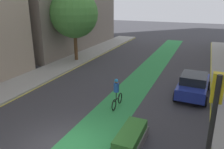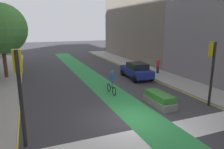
# 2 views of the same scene
# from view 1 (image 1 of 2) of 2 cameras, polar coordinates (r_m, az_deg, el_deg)

# --- Properties ---
(ground_plane) EXTENTS (120.00, 120.00, 0.00)m
(ground_plane) POSITION_cam_1_polar(r_m,az_deg,el_deg) (10.69, -12.04, -17.93)
(ground_plane) COLOR #38383D
(traffic_signal_near_right) EXTENTS (0.35, 0.52, 4.20)m
(traffic_signal_near_right) POSITION_cam_1_polar(r_m,az_deg,el_deg) (7.78, 24.38, -8.63)
(traffic_signal_near_right) COLOR black
(traffic_signal_near_right) RESTS_ON ground_plane
(car_blue_right_far) EXTENTS (2.17, 4.27, 1.57)m
(car_blue_right_far) POSITION_cam_1_polar(r_m,az_deg,el_deg) (16.18, 19.92, -2.39)
(car_blue_right_far) COLOR navy
(car_blue_right_far) RESTS_ON ground_plane
(cyclist_in_lane) EXTENTS (0.32, 1.73, 1.86)m
(cyclist_in_lane) POSITION_cam_1_polar(r_m,az_deg,el_deg) (13.53, 1.18, -4.55)
(cyclist_in_lane) COLOR black
(cyclist_in_lane) RESTS_ON ground_plane
(street_tree_near) EXTENTS (4.82, 4.82, 7.13)m
(street_tree_near) POSITION_cam_1_polar(r_m,az_deg,el_deg) (23.62, -9.57, 14.89)
(street_tree_near) COLOR brown
(street_tree_near) RESTS_ON sidewalk_left
(median_planter) EXTENTS (1.01, 2.61, 0.85)m
(median_planter) POSITION_cam_1_polar(r_m,az_deg,el_deg) (10.38, 4.71, -16.01)
(median_planter) COLOR slate
(median_planter) RESTS_ON ground_plane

